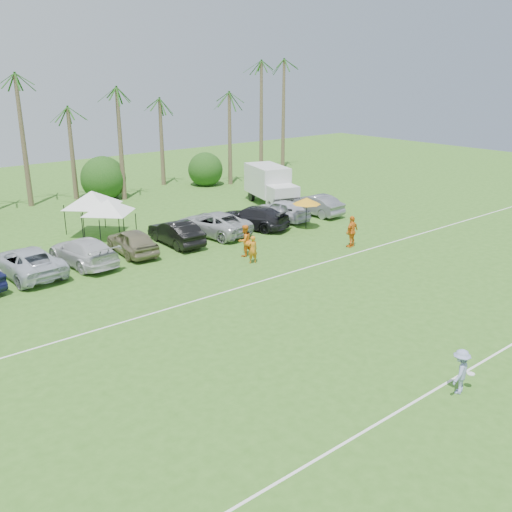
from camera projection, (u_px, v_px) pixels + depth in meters
ground at (465, 432)px, 17.57m from camera, size 120.00×120.00×0.00m
field_lines at (289, 341)px, 23.43m from camera, size 80.00×12.10×0.01m
palm_tree_5 at (20, 100)px, 42.76m from camera, size 2.40×2.40×9.90m
palm_tree_6 at (71, 87)px, 44.91m from camera, size 2.40×2.40×10.90m
palm_tree_7 at (116, 75)px, 47.06m from camera, size 2.40×2.40×11.90m
palm_tree_8 at (170, 105)px, 50.89m from camera, size 2.40×2.40×8.90m
palm_tree_9 at (215, 93)px, 53.63m from camera, size 2.40×2.40×9.90m
palm_tree_10 at (256, 83)px, 56.38m from camera, size 2.40×2.40×10.90m
palm_tree_11 at (286, 74)px, 58.53m from camera, size 2.40×2.40×11.90m
bush_tree_2 at (97, 176)px, 49.18m from camera, size 4.00×4.00×4.00m
bush_tree_3 at (194, 164)px, 55.22m from camera, size 4.00×4.00×4.00m
sideline_player_a at (253, 249)px, 32.52m from camera, size 0.67×0.53×1.62m
sideline_player_b at (245, 241)px, 33.69m from camera, size 1.00×0.82×1.90m
sideline_player_c at (352, 231)px, 35.37m from camera, size 1.24×0.67×2.00m
box_truck at (271, 185)px, 46.08m from camera, size 3.86×6.40×3.10m
canopy_tent_left at (91, 191)px, 37.16m from camera, size 4.37×4.37×3.54m
canopy_tent_right at (108, 199)px, 36.39m from camera, size 3.86×3.86×3.13m
market_umbrella at (307, 201)px, 39.15m from camera, size 1.97×1.97×2.19m
frisbee_player at (460, 371)px, 19.47m from camera, size 1.23×0.86×1.62m
parked_car_2 at (27, 262)px, 30.59m from camera, size 2.89×5.71×1.55m
parked_car_3 at (83, 251)px, 32.28m from camera, size 2.62×5.50×1.55m
parked_car_4 at (132, 241)px, 34.12m from camera, size 2.18×4.67×1.55m
parked_car_5 at (176, 233)px, 35.96m from camera, size 1.80×4.75×1.55m
parked_car_6 at (213, 223)px, 38.06m from camera, size 3.56×5.95×1.55m
parked_car_7 at (252, 217)px, 39.62m from camera, size 3.95×5.76×1.55m
parked_car_8 at (282, 210)px, 41.69m from camera, size 2.17×4.67×1.55m
parked_car_9 at (315, 205)px, 43.29m from camera, size 1.83×4.76×1.55m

